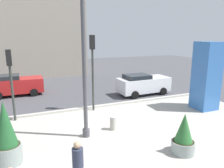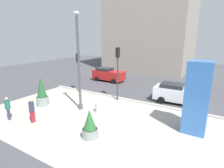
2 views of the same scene
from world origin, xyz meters
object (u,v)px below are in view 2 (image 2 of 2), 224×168
Objects in this scene: lamp_post at (79,64)px; traffic_light_far_side at (118,66)px; art_pillar_blue at (197,98)px; concrete_bollard at (97,108)px; pedestrian_by_curb at (32,109)px; potted_plant_by_pillar at (90,125)px; potted_plant_near_left at (42,93)px; car_far_lane at (108,74)px; traffic_light_corner at (78,66)px; pedestrian_on_sidewalk at (8,107)px; car_intersection at (179,93)px.

lamp_post is 1.56× the size of traffic_light_far_side.
lamp_post is at bearing -173.68° from art_pillar_blue.
pedestrian_by_curb reaches higher than concrete_bollard.
potted_plant_near_left is (-6.90, 2.03, 0.38)m from potted_plant_by_pillar.
potted_plant_by_pillar reaches higher than car_far_lane.
traffic_light_corner is (-3.35, 3.67, -0.95)m from lamp_post.
traffic_light_corner is (-4.91, 3.46, 2.48)m from concrete_bollard.
car_far_lane is (-4.94, 9.43, 0.53)m from concrete_bollard.
concrete_bollard is 10.66m from car_far_lane.
pedestrian_on_sidewalk is at bearing -156.14° from art_pillar_blue.
traffic_light_far_side is at bearing 90.52° from concrete_bollard.
pedestrian_on_sidewalk is (0.29, -3.21, -0.20)m from potted_plant_near_left.
art_pillar_blue is 14.94m from car_far_lane.
art_pillar_blue is 6.84m from potted_plant_by_pillar.
pedestrian_on_sidewalk is (-6.62, -1.18, 0.18)m from potted_plant_by_pillar.
pedestrian_on_sidewalk is at bearing -126.63° from lamp_post.
potted_plant_near_left is at bearing -162.72° from lamp_post.
pedestrian_by_curb is at bearing -81.08° from car_far_lane.
car_intersection is 2.55× the size of pedestrian_by_curb.
car_intersection is (10.18, 6.89, -0.26)m from potted_plant_near_left.
lamp_post is 3.90m from traffic_light_far_side.
car_intersection is at bearing 40.92° from lamp_post.
concrete_bollard is (1.56, 0.21, -3.43)m from lamp_post.
traffic_light_corner reaches higher than pedestrian_on_sidewalk.
lamp_post reaches higher than pedestrian_on_sidewalk.
traffic_light_corner is at bearing 144.84° from concrete_bollard.
lamp_post is at bearing 70.51° from pedestrian_by_curb.
pedestrian_on_sidewalk is at bearing -121.01° from traffic_light_far_side.
potted_plant_by_pillar is 2.40× the size of concrete_bollard.
potted_plant_near_left is at bearing -137.17° from traffic_light_far_side.
art_pillar_blue is 6.11× the size of concrete_bollard.
car_far_lane reaches higher than concrete_bollard.
pedestrian_on_sidewalk is (-1.90, -0.63, -0.02)m from pedestrian_by_curb.
art_pillar_blue is 7.70m from traffic_light_far_side.
traffic_light_corner reaches higher than car_intersection.
art_pillar_blue is 13.07m from pedestrian_on_sidewalk.
lamp_post is 8.88m from art_pillar_blue.
traffic_light_corner is 4.90m from traffic_light_far_side.
lamp_post reaches higher than pedestrian_by_curb.
traffic_light_far_side is (4.88, -0.11, 0.49)m from traffic_light_corner.
concrete_bollard is 6.58m from pedestrian_on_sidewalk.
potted_plant_by_pillar is at bearing -16.39° from potted_plant_near_left.
art_pillar_blue reaches higher than pedestrian_by_curb.
lamp_post is 4.32× the size of potted_plant_by_pillar.
car_far_lane is at bearing 159.17° from car_intersection.
art_pillar_blue reaches higher than car_far_lane.
car_far_lane is at bearing 117.67° from concrete_bollard.
potted_plant_near_left is at bearing 95.11° from pedestrian_on_sidewalk.
potted_plant_by_pillar is 1.02× the size of pedestrian_by_curb.
potted_plant_by_pillar is 1.04× the size of pedestrian_on_sidewalk.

